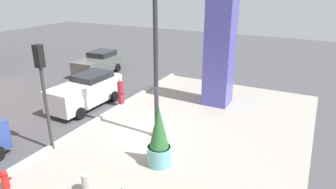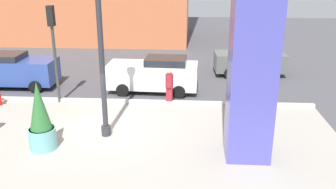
{
  "view_description": "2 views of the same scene",
  "coord_description": "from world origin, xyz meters",
  "px_view_note": "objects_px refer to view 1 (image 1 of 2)",
  "views": [
    {
      "loc": [
        -11.08,
        -6.6,
        6.86
      ],
      "look_at": [
        1.3,
        -0.35,
        1.63
      ],
      "focal_mm": 32.53,
      "sensor_mm": 36.0,
      "label": 1
    },
    {
      "loc": [
        3.23,
        -13.16,
        6.26
      ],
      "look_at": [
        2.39,
        -0.18,
        1.65
      ],
      "focal_mm": 39.27,
      "sensor_mm": 36.0,
      "label": 2
    }
  ],
  "objects_px": {
    "lamp_post": "(156,58)",
    "potted_plant_near_left": "(159,139)",
    "traffic_light_corner": "(43,82)",
    "car_passing_lane": "(86,91)",
    "concrete_bollard": "(87,183)",
    "car_curb_west": "(98,63)",
    "pedestrian_crossing": "(121,91)",
    "fire_hydrant": "(5,180)",
    "art_pillar_blue": "(220,54)"
  },
  "relations": [
    {
      "from": "lamp_post",
      "to": "potted_plant_near_left",
      "type": "bearing_deg",
      "value": -148.97
    },
    {
      "from": "lamp_post",
      "to": "traffic_light_corner",
      "type": "xyz_separation_m",
      "value": [
        -3.07,
        3.48,
        -0.66
      ]
    },
    {
      "from": "car_passing_lane",
      "to": "traffic_light_corner",
      "type": "bearing_deg",
      "value": -157.13
    },
    {
      "from": "concrete_bollard",
      "to": "car_passing_lane",
      "type": "relative_size",
      "value": 0.16
    },
    {
      "from": "lamp_post",
      "to": "car_curb_west",
      "type": "relative_size",
      "value": 1.83
    },
    {
      "from": "car_passing_lane",
      "to": "potted_plant_near_left",
      "type": "bearing_deg",
      "value": -117.1
    },
    {
      "from": "car_passing_lane",
      "to": "pedestrian_crossing",
      "type": "distance_m",
      "value": 1.98
    },
    {
      "from": "fire_hydrant",
      "to": "traffic_light_corner",
      "type": "bearing_deg",
      "value": 12.74
    },
    {
      "from": "potted_plant_near_left",
      "to": "traffic_light_corner",
      "type": "distance_m",
      "value": 5.18
    },
    {
      "from": "lamp_post",
      "to": "traffic_light_corner",
      "type": "bearing_deg",
      "value": 131.42
    },
    {
      "from": "lamp_post",
      "to": "car_passing_lane",
      "type": "relative_size",
      "value": 1.65
    },
    {
      "from": "concrete_bollard",
      "to": "pedestrian_crossing",
      "type": "xyz_separation_m",
      "value": [
        6.87,
        3.39,
        0.57
      ]
    },
    {
      "from": "potted_plant_near_left",
      "to": "car_passing_lane",
      "type": "xyz_separation_m",
      "value": [
        3.35,
        6.54,
        -0.18
      ]
    },
    {
      "from": "art_pillar_blue",
      "to": "fire_hydrant",
      "type": "bearing_deg",
      "value": 159.59
    },
    {
      "from": "fire_hydrant",
      "to": "car_passing_lane",
      "type": "xyz_separation_m",
      "value": [
        7.1,
        2.47,
        0.57
      ]
    },
    {
      "from": "fire_hydrant",
      "to": "concrete_bollard",
      "type": "height_order",
      "value": "same"
    },
    {
      "from": "fire_hydrant",
      "to": "car_passing_lane",
      "type": "bearing_deg",
      "value": 19.16
    },
    {
      "from": "pedestrian_crossing",
      "to": "car_passing_lane",
      "type": "bearing_deg",
      "value": 116.89
    },
    {
      "from": "lamp_post",
      "to": "traffic_light_corner",
      "type": "distance_m",
      "value": 4.68
    },
    {
      "from": "concrete_bollard",
      "to": "car_curb_west",
      "type": "height_order",
      "value": "car_curb_west"
    },
    {
      "from": "fire_hydrant",
      "to": "art_pillar_blue",
      "type": "bearing_deg",
      "value": -20.41
    },
    {
      "from": "concrete_bollard",
      "to": "car_passing_lane",
      "type": "bearing_deg",
      "value": 40.8
    },
    {
      "from": "potted_plant_near_left",
      "to": "art_pillar_blue",
      "type": "bearing_deg",
      "value": 0.01
    },
    {
      "from": "lamp_post",
      "to": "art_pillar_blue",
      "type": "relative_size",
      "value": 1.27
    },
    {
      "from": "potted_plant_near_left",
      "to": "pedestrian_crossing",
      "type": "relative_size",
      "value": 1.48
    },
    {
      "from": "concrete_bollard",
      "to": "traffic_light_corner",
      "type": "distance_m",
      "value": 4.54
    },
    {
      "from": "art_pillar_blue",
      "to": "potted_plant_near_left",
      "type": "relative_size",
      "value": 2.38
    },
    {
      "from": "traffic_light_corner",
      "to": "car_curb_west",
      "type": "relative_size",
      "value": 1.09
    },
    {
      "from": "pedestrian_crossing",
      "to": "art_pillar_blue",
      "type": "bearing_deg",
      "value": -58.21
    },
    {
      "from": "concrete_bollard",
      "to": "traffic_light_corner",
      "type": "height_order",
      "value": "traffic_light_corner"
    },
    {
      "from": "fire_hydrant",
      "to": "car_curb_west",
      "type": "bearing_deg",
      "value": 25.5
    },
    {
      "from": "art_pillar_blue",
      "to": "car_curb_west",
      "type": "height_order",
      "value": "art_pillar_blue"
    },
    {
      "from": "fire_hydrant",
      "to": "concrete_bollard",
      "type": "distance_m",
      "value": 2.92
    },
    {
      "from": "fire_hydrant",
      "to": "car_curb_west",
      "type": "distance_m",
      "value": 13.9
    },
    {
      "from": "concrete_bollard",
      "to": "fire_hydrant",
      "type": "bearing_deg",
      "value": 112.67
    },
    {
      "from": "car_curb_west",
      "to": "pedestrian_crossing",
      "type": "bearing_deg",
      "value": -130.72
    },
    {
      "from": "car_curb_west",
      "to": "art_pillar_blue",
      "type": "bearing_deg",
      "value": -98.98
    },
    {
      "from": "lamp_post",
      "to": "fire_hydrant",
      "type": "height_order",
      "value": "lamp_post"
    },
    {
      "from": "art_pillar_blue",
      "to": "concrete_bollard",
      "type": "xyz_separation_m",
      "value": [
        -9.83,
        1.38,
        -2.63
      ]
    },
    {
      "from": "car_curb_west",
      "to": "car_passing_lane",
      "type": "bearing_deg",
      "value": -147.14
    },
    {
      "from": "art_pillar_blue",
      "to": "car_curb_west",
      "type": "xyz_separation_m",
      "value": [
        1.59,
        10.06,
        -2.13
      ]
    },
    {
      "from": "traffic_light_corner",
      "to": "pedestrian_crossing",
      "type": "xyz_separation_m",
      "value": [
        5.3,
        0.09,
        -2.13
      ]
    },
    {
      "from": "traffic_light_corner",
      "to": "car_curb_west",
      "type": "height_order",
      "value": "traffic_light_corner"
    },
    {
      "from": "lamp_post",
      "to": "traffic_light_corner",
      "type": "relative_size",
      "value": 1.68
    },
    {
      "from": "concrete_bollard",
      "to": "car_curb_west",
      "type": "bearing_deg",
      "value": 37.22
    },
    {
      "from": "pedestrian_crossing",
      "to": "potted_plant_near_left",
      "type": "bearing_deg",
      "value": -131.62
    },
    {
      "from": "traffic_light_corner",
      "to": "pedestrian_crossing",
      "type": "distance_m",
      "value": 5.71
    },
    {
      "from": "lamp_post",
      "to": "car_curb_west",
      "type": "xyz_separation_m",
      "value": [
        6.78,
        8.85,
        -2.87
      ]
    },
    {
      "from": "car_curb_west",
      "to": "fire_hydrant",
      "type": "bearing_deg",
      "value": -154.5
    },
    {
      "from": "lamp_post",
      "to": "concrete_bollard",
      "type": "xyz_separation_m",
      "value": [
        -4.64,
        0.18,
        -3.36
      ]
    }
  ]
}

